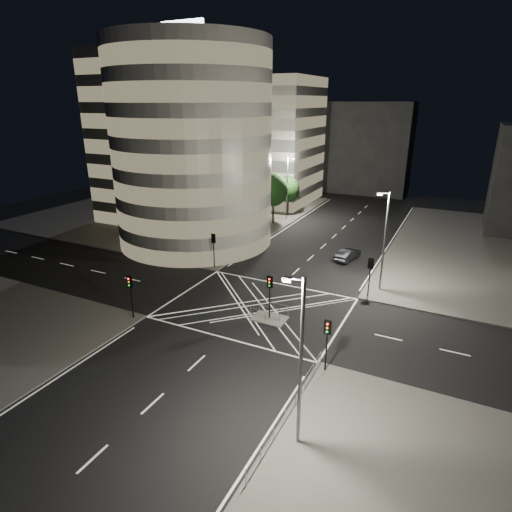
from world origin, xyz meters
The scene contains 24 objects.
ground centered at (0.00, 0.00, 0.00)m, with size 120.00×120.00×0.00m, color black.
sidewalk_far_left centered at (-29.00, 27.00, 0.07)m, with size 42.00×42.00×0.15m, color #4C4A47.
central_island centered at (2.00, -1.50, 0.07)m, with size 3.00×2.00×0.15m, color slate.
office_tower_curved centered at (-20.74, 18.74, 12.65)m, with size 30.00×29.00×27.20m.
office_block_rear centered at (-22.00, 42.00, 11.15)m, with size 24.00×16.00×22.00m, color gray.
building_far_end centered at (-4.00, 58.00, 9.00)m, with size 18.00×8.00×18.00m, color black.
tree_a centered at (-10.50, 9.00, 4.41)m, with size 3.98×3.98×6.56m.
tree_b centered at (-10.50, 15.00, 5.32)m, with size 4.37×4.37×7.69m.
tree_c centered at (-10.50, 21.00, 4.52)m, with size 4.04×4.04×6.70m.
tree_d centered at (-10.50, 27.00, 5.36)m, with size 4.39×4.39×7.75m.
tree_e centered at (-10.50, 33.00, 4.43)m, with size 3.76×3.76×6.46m.
traffic_signal_fl centered at (-8.80, 6.80, 2.91)m, with size 0.55×0.22×4.00m.
traffic_signal_nl centered at (-8.80, -6.80, 2.91)m, with size 0.55×0.22×4.00m.
traffic_signal_fr centered at (8.80, 6.80, 2.91)m, with size 0.55×0.22×4.00m.
traffic_signal_nr centered at (8.80, -6.80, 2.91)m, with size 0.55×0.22×4.00m.
traffic_signal_island centered at (2.00, -1.50, 2.91)m, with size 0.55×0.22×4.00m.
street_lamp_left_near centered at (-9.44, 12.00, 5.54)m, with size 1.25×0.25×10.00m.
street_lamp_left_far centered at (-9.44, 30.00, 5.54)m, with size 1.25×0.25×10.00m.
street_lamp_right_far centered at (9.44, 9.00, 5.54)m, with size 1.25×0.25×10.00m.
street_lamp_right_near centered at (9.44, -14.00, 5.54)m, with size 1.25×0.25×10.00m.
railing_near_right centered at (8.30, -12.15, 0.70)m, with size 0.06×11.70×1.10m, color slate.
railing_island_south centered at (2.00, -2.40, 0.70)m, with size 2.80×0.06×1.10m, color slate.
railing_island_north centered at (2.00, -0.60, 0.70)m, with size 2.80×0.06×1.10m, color slate.
sedan centered at (4.21, 16.32, 0.72)m, with size 1.53×4.39×1.45m, color black.
Camera 1 is at (15.88, -32.13, 18.22)m, focal length 30.00 mm.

